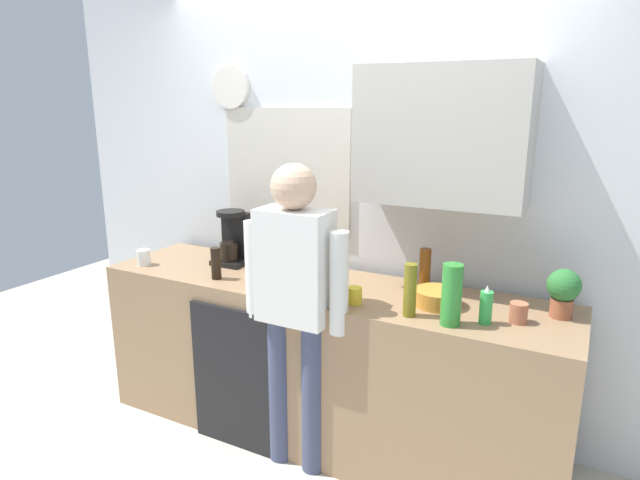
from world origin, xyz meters
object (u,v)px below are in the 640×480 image
object	(u,v)px
bottle_amber_beer	(425,270)
bottle_red_vinegar	(308,271)
bottle_dark_sauce	(216,263)
potted_plant	(563,290)
cup_yellow_cup	(355,295)
bottle_olive_oil	(410,290)
person_at_sink	(295,296)
bottle_clear_soda	(452,295)
mixing_bowl	(437,298)
storage_canister	(283,265)
dish_soap	(486,307)
cup_white_mug	(144,257)
coffee_maker	(234,239)
cup_terracotta_mug	(518,313)

from	to	relation	value
bottle_amber_beer	bottle_red_vinegar	world-z (taller)	bottle_amber_beer
bottle_dark_sauce	potted_plant	distance (m)	1.78
bottle_dark_sauce	cup_yellow_cup	distance (m)	0.84
bottle_amber_beer	potted_plant	world-z (taller)	same
bottle_olive_oil	person_at_sink	size ratio (longest dim) A/B	0.16
bottle_dark_sauce	bottle_clear_soda	size ratio (longest dim) A/B	0.64
mixing_bowl	storage_canister	bearing A→B (deg)	-179.00
dish_soap	storage_canister	distance (m)	1.12
cup_yellow_cup	dish_soap	bearing A→B (deg)	4.57
dish_soap	person_at_sink	distance (m)	0.90
storage_canister	person_at_sink	xyz separation A→B (m)	(0.24, -0.27, -0.05)
bottle_olive_oil	cup_white_mug	size ratio (longest dim) A/B	2.63
bottle_olive_oil	dish_soap	world-z (taller)	bottle_olive_oil
bottle_amber_beer	bottle_red_vinegar	size ratio (longest dim) A/B	1.05
dish_soap	cup_white_mug	bearing A→B (deg)	-178.53
cup_white_mug	dish_soap	distance (m)	2.02
bottle_olive_oil	bottle_clear_soda	bearing A→B (deg)	-4.12
bottle_red_vinegar	cup_yellow_cup	world-z (taller)	bottle_red_vinegar
person_at_sink	mixing_bowl	bearing A→B (deg)	37.20
bottle_dark_sauce	bottle_clear_soda	distance (m)	1.32
coffee_maker	person_at_sink	bearing A→B (deg)	-31.98
coffee_maker	bottle_dark_sauce	bearing A→B (deg)	-72.36
bottle_red_vinegar	cup_terracotta_mug	bearing A→B (deg)	4.64
coffee_maker	cup_terracotta_mug	size ratio (longest dim) A/B	3.59
bottle_dark_sauce	person_at_sink	world-z (taller)	person_at_sink
storage_canister	potted_plant	bearing A→B (deg)	5.51
bottle_olive_oil	storage_canister	bearing A→B (deg)	167.70
bottle_red_vinegar	storage_canister	world-z (taller)	bottle_red_vinegar
cup_yellow_cup	potted_plant	bearing A→B (deg)	17.49
coffee_maker	cup_yellow_cup	xyz separation A→B (m)	(0.94, -0.30, -0.10)
cup_yellow_cup	bottle_dark_sauce	bearing A→B (deg)	-179.44
coffee_maker	bottle_red_vinegar	world-z (taller)	coffee_maker
cup_white_mug	storage_canister	xyz separation A→B (m)	(0.90, 0.15, 0.04)
potted_plant	dish_soap	xyz separation A→B (m)	(-0.29, -0.24, -0.05)
bottle_dark_sauce	dish_soap	size ratio (longest dim) A/B	1.00
bottle_clear_soda	dish_soap	size ratio (longest dim) A/B	1.56
mixing_bowl	potted_plant	world-z (taller)	potted_plant
bottle_olive_oil	bottle_red_vinegar	size ratio (longest dim) A/B	1.14
bottle_clear_soda	storage_canister	size ratio (longest dim) A/B	1.65
dish_soap	bottle_red_vinegar	bearing A→B (deg)	-179.84
bottle_dark_sauce	potted_plant	bearing A→B (deg)	9.54
bottle_dark_sauce	storage_canister	distance (m)	0.37
cup_white_mug	person_at_sink	xyz separation A→B (m)	(1.13, -0.12, -0.01)
storage_canister	bottle_clear_soda	bearing A→B (deg)	-10.71
coffee_maker	dish_soap	world-z (taller)	coffee_maker
coffee_maker	dish_soap	distance (m)	1.58
cup_terracotta_mug	bottle_dark_sauce	bearing A→B (deg)	-175.02
cup_terracotta_mug	cup_yellow_cup	distance (m)	0.76
cup_terracotta_mug	cup_yellow_cup	size ratio (longest dim) A/B	1.08
bottle_olive_oil	cup_terracotta_mug	world-z (taller)	bottle_olive_oil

